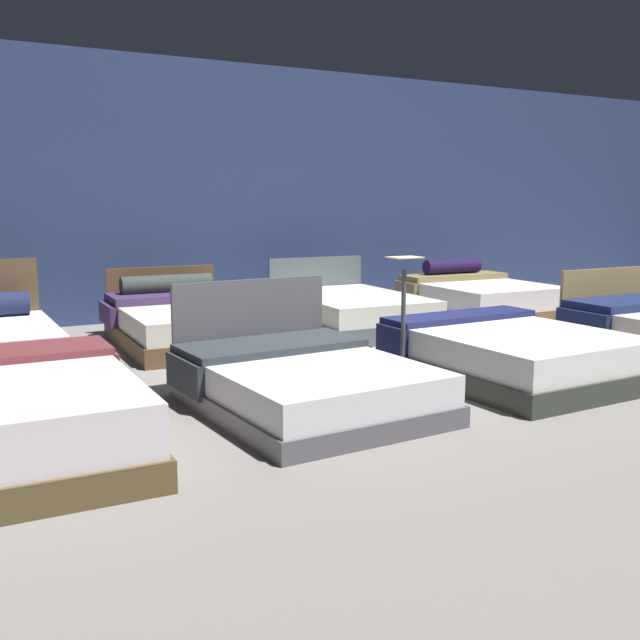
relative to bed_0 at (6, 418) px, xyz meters
The scene contains 9 objects.
ground_plane 3.49m from the bed_0, 22.10° to the left, with size 18.00×18.00×0.02m, color gray.
showroom_back_wall 6.09m from the bed_0, 56.93° to the left, with size 18.00×0.06×3.50m, color navy.
bed_0 is the anchor object (origin of this frame).
bed_1 2.15m from the bed_0, ahead, with size 1.67×2.06×0.93m.
bed_2 4.27m from the bed_0, ahead, with size 1.73×2.07×0.51m.
bed_5 3.77m from the bed_0, 55.23° to the left, with size 1.57×2.17×0.81m.
bed_6 5.24m from the bed_0, 34.81° to the left, with size 1.59×2.22×0.85m.
bed_7 7.15m from the bed_0, 25.28° to the left, with size 1.75×1.95×0.76m.
price_sign 3.24m from the bed_0, ahead, with size 0.28×0.24×1.14m.
Camera 1 is at (-3.58, -6.12, 1.60)m, focal length 40.86 mm.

